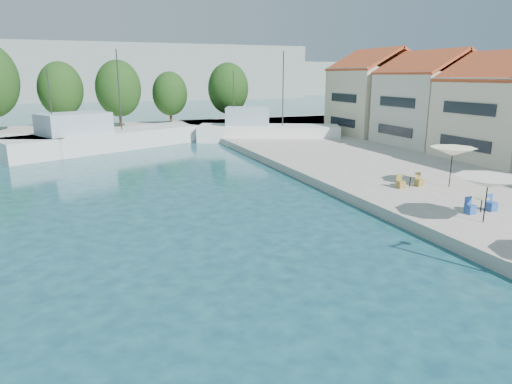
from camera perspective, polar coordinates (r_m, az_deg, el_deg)
name	(u,v)px	position (r m, az deg, el deg)	size (l,w,h in m)	color
quay_far	(83,132)	(61.66, -20.78, 6.98)	(90.00, 16.00, 0.60)	#A29C92
hill_east	(210,78)	(180.84, -5.73, 13.95)	(140.00, 40.00, 12.00)	gray
building_04	(510,104)	(42.35, 29.20, 9.55)	(9.00, 8.80, 9.20)	beige
building_05	(431,96)	(48.62, 21.05, 11.09)	(8.40, 8.80, 9.70)	beige
building_06	(376,91)	(55.65, 14.81, 12.11)	(9.00, 8.80, 10.20)	beige
trawler_03	(100,139)	(48.57, -18.95, 6.28)	(20.46, 13.49, 10.20)	silver
trawler_04	(265,132)	(51.94, 1.12, 7.54)	(16.00, 10.20, 10.20)	white
tree_05	(61,89)	(66.10, -23.24, 11.70)	(5.69, 5.69, 8.43)	#3F2B19
tree_06	(118,88)	(63.48, -16.82, 12.28)	(5.83, 5.83, 8.63)	#3F2B19
tree_07	(170,94)	(66.38, -10.72, 11.98)	(4.86, 4.86, 7.19)	#3F2B19
tree_08	(228,88)	(65.72, -3.49, 12.79)	(5.68, 5.68, 8.40)	#3F2B19
umbrella_white	(488,182)	(23.46, 27.03, 1.10)	(3.07, 3.07, 2.18)	black
umbrella_cream	(453,152)	(30.18, 23.38, 4.66)	(2.75, 2.75, 2.45)	black
cafe_table_02	(481,207)	(25.49, 26.31, -1.67)	(1.82, 0.70, 0.76)	black
cafe_table_03	(410,183)	(29.52, 18.70, 1.11)	(1.82, 0.70, 0.76)	black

